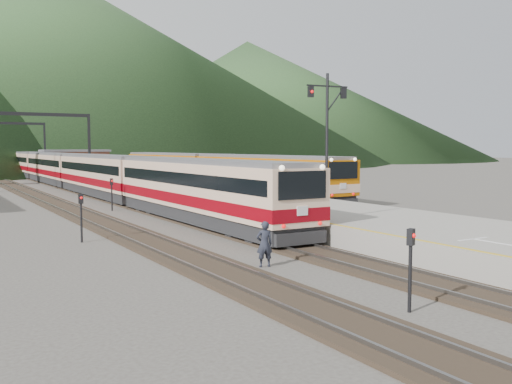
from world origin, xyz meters
TOP-DOWN VIEW (x-y plane):
  - track_main at (0.00, 40.00)m, footprint 2.60×200.00m
  - track_far at (-5.00, 40.00)m, footprint 2.60×200.00m
  - track_second at (11.50, 40.00)m, footprint 2.60×200.00m
  - platform at (5.60, 38.00)m, footprint 8.00×100.00m
  - gantry_near at (-2.85, 55.00)m, footprint 9.55×0.25m
  - gantry_far at (-2.85, 80.00)m, footprint 9.55×0.25m
  - station_shed at (5.60, 78.00)m, footprint 9.40×4.40m
  - hill_b at (30.00, 230.00)m, footprint 220.00×220.00m
  - hill_c at (110.00, 210.00)m, footprint 160.00×160.00m
  - main_train at (0.00, 53.80)m, footprint 2.98×81.71m
  - second_train at (11.50, 45.44)m, footprint 3.11×42.31m
  - signal_mast at (2.74, 14.82)m, footprint 2.19×0.41m
  - short_signal_a at (-2.79, 3.98)m, footprint 0.26×0.23m
  - short_signal_b at (-2.51, 32.33)m, footprint 0.25×0.21m
  - short_signal_c at (-7.60, 19.96)m, footprint 0.24×0.19m
  - worker at (-3.10, 10.97)m, footprint 0.71×0.55m

SIDE VIEW (x-z plane):
  - track_main at x=0.00m, z-range -0.05..0.18m
  - track_far at x=-5.00m, z-range -0.05..0.18m
  - track_second at x=11.50m, z-range -0.05..0.18m
  - platform at x=5.60m, z-range 0.00..1.00m
  - worker at x=-3.10m, z-range 0.00..1.71m
  - short_signal_a at x=-2.79m, z-range 0.33..2.60m
  - short_signal_b at x=-2.51m, z-range 0.33..2.60m
  - short_signal_c at x=-7.60m, z-range 0.33..2.60m
  - main_train at x=0.00m, z-range 0.23..3.87m
  - second_train at x=11.50m, z-range 0.23..4.03m
  - station_shed at x=5.60m, z-range 1.02..4.12m
  - signal_mast at x=2.74m, z-range 1.76..8.68m
  - gantry_near at x=-2.85m, z-range 1.59..9.59m
  - gantry_far at x=-2.85m, z-range 1.59..9.59m
  - hill_c at x=110.00m, z-range 0.00..50.00m
  - hill_b at x=30.00m, z-range 0.00..75.00m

